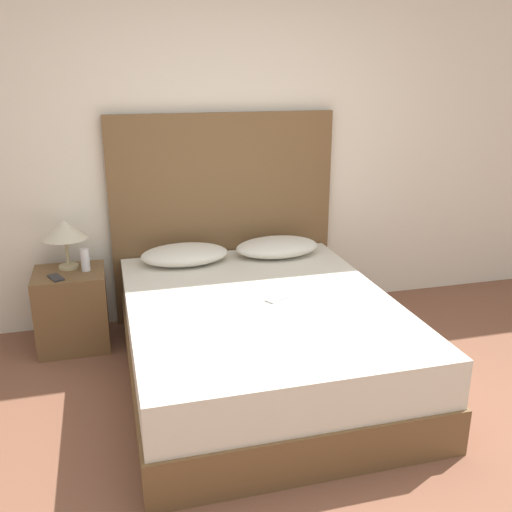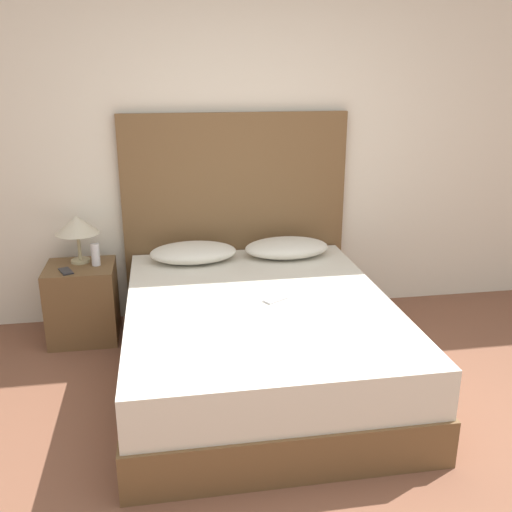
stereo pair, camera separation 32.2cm
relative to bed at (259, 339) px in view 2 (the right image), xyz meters
The scene contains 11 objects.
ground_plane 1.14m from the bed, 86.19° to the right, with size 16.00×16.00×0.00m, color brown.
wall_back 1.57m from the bed, 86.28° to the left, with size 10.00×0.06×2.70m.
bed is the anchor object (origin of this frame).
headboard 1.18m from the bed, 90.00° to the left, with size 1.72×0.05×1.59m.
pillow_left 0.93m from the bed, 113.85° to the left, with size 0.63×0.38×0.14m.
pillow_right 0.93m from the bed, 66.15° to the left, with size 0.63×0.38×0.14m.
phone_on_bed 0.30m from the bed, 15.17° to the right, with size 0.16×0.14×0.01m.
nightstand 1.40m from the bed, 146.37° to the left, with size 0.48×0.44×0.56m.
table_lamp 1.55m from the bed, 143.46° to the left, with size 0.31×0.31×0.35m.
phone_on_nightstand 1.44m from the bed, 151.78° to the left, with size 0.12×0.17×0.01m.
toiletry_bottle 1.35m from the bed, 143.52° to the left, with size 0.06×0.06×0.16m.
Camera 2 is at (-0.63, -2.09, 1.90)m, focal length 40.00 mm.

